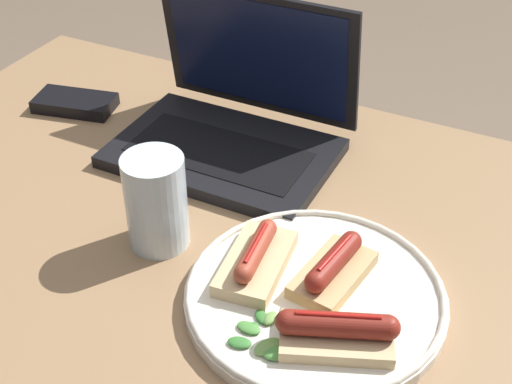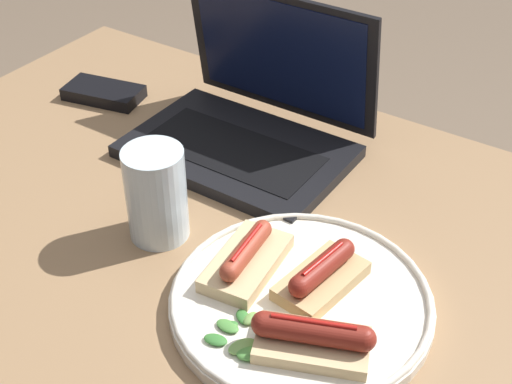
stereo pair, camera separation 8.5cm
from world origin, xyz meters
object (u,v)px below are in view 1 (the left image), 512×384
at_px(plate, 315,295).
at_px(laptop, 233,124).
at_px(external_drive, 75,103).
at_px(drinking_glass, 156,202).

bearing_deg(plate, laptop, 133.72).
bearing_deg(plate, external_drive, 156.00).
bearing_deg(drinking_glass, external_drive, 144.13).
height_order(plate, external_drive, same).
xyz_separation_m(plate, external_drive, (-0.50, 0.22, -0.00)).
distance_m(plate, external_drive, 0.55).
bearing_deg(drinking_glass, laptop, 94.16).
bearing_deg(laptop, plate, -46.28).
bearing_deg(laptop, external_drive, -177.30).
height_order(laptop, external_drive, laptop).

